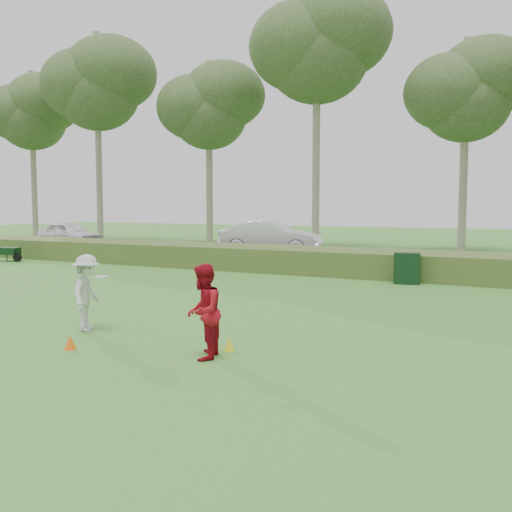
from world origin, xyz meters
The scene contains 16 objects.
ground centered at (0.00, 0.00, 0.00)m, with size 120.00×120.00×0.00m, color #337627.
reed_strip centered at (0.00, 12.00, 0.45)m, with size 80.00×3.00×0.90m, color #405A24.
park_road centered at (0.00, 17.00, 0.03)m, with size 80.00×6.00×0.06m, color #2D2D2D.
tree_0 centered at (-30.00, 23.50, 9.72)m, with size 6.76×6.76×13.00m.
tree_1 centered at (-22.00, 22.20, 10.85)m, with size 7.54×7.54×14.50m.
tree_2 centered at (-14.00, 24.00, 8.97)m, with size 6.50×6.50×12.00m.
tree_3 centered at (-6.00, 23.00, 11.60)m, with size 7.80×7.80×15.50m.
tree_4 centered at (2.00, 24.50, 8.59)m, with size 6.24×6.24×11.50m.
player_white centered at (-1.84, 0.12, 0.78)m, with size 1.00×1.15×1.56m.
player_red centered at (1.43, -0.60, 0.79)m, with size 0.77×0.60×1.58m, color #A80E1D.
cone_orange centered at (-1.00, -1.17, 0.12)m, with size 0.22×0.22×0.25m, color #F35B0C.
cone_yellow centered at (1.55, 0.04, 0.11)m, with size 0.20×0.20×0.22m, color yellow.
utility_cabinet centered at (2.31, 10.19, 0.51)m, with size 0.82×0.51×1.02m, color black.
wheelbarrow centered at (-15.64, 9.38, 0.46)m, with size 1.34×0.83×0.64m.
car_left centered at (-19.76, 17.11, 0.83)m, with size 1.81×4.49×1.53m, color white.
car_mid centered at (-6.42, 17.87, 0.92)m, with size 1.82×5.23×1.72m, color white.
Camera 1 is at (6.51, -8.41, 2.53)m, focal length 40.00 mm.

